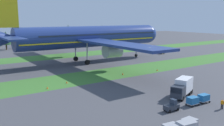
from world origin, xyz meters
TOP-DOWN VIEW (x-y plane):
  - grass_strip_near at (0.00, 39.74)m, footprint 320.00×13.33m
  - grass_strip_far at (0.00, 78.39)m, footprint 320.00×13.33m
  - airliner at (11.84, 59.08)m, footprint 62.83×77.43m
  - baggage_tug at (0.67, 10.32)m, footprint 2.68×1.46m
  - cargo_dolly_lead at (5.69, 10.01)m, footprint 2.29×1.63m
  - cargo_dolly_second at (8.58, 9.83)m, footprint 2.29×1.63m
  - catering_truck at (8.21, 14.43)m, footprint 7.31×4.68m
  - pushback_tractor at (48.09, 58.78)m, footprint 2.61×1.32m
  - ground_crew_marshaller at (8.42, 6.06)m, footprint 0.36×0.54m
  - uld_container_2 at (-2.69, 4.11)m, footprint 2.07×1.69m
  - taxiway_marker_0 at (10.04, 36.26)m, footprint 0.44×0.44m
  - taxiway_marker_1 at (-6.30, 36.71)m, footprint 0.44×0.44m
  - taxiway_marker_2 at (21.68, 34.83)m, footprint 0.44×0.44m
  - taxiway_marker_3 at (-11.77, 34.79)m, footprint 0.44×0.44m

SIDE VIEW (x-z plane):
  - grass_strip_near at x=0.00m, z-range 0.00..0.01m
  - grass_strip_far at x=0.00m, z-range 0.00..0.01m
  - taxiway_marker_3 at x=-11.77m, z-range 0.00..0.47m
  - taxiway_marker_2 at x=21.68m, z-range 0.00..0.49m
  - taxiway_marker_1 at x=-6.30m, z-range 0.00..0.51m
  - taxiway_marker_0 at x=10.04m, z-range 0.00..0.63m
  - uld_container_2 at x=-2.69m, z-range 0.00..1.52m
  - baggage_tug at x=0.67m, z-range -0.17..1.80m
  - pushback_tractor at x=48.09m, z-range -0.17..1.80m
  - cargo_dolly_lead at x=5.69m, z-range 0.14..1.69m
  - cargo_dolly_second at x=8.58m, z-range 0.14..1.69m
  - ground_crew_marshaller at x=8.42m, z-range 0.08..1.82m
  - catering_truck at x=8.21m, z-range 0.16..3.74m
  - airliner at x=11.84m, z-range -3.53..21.50m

